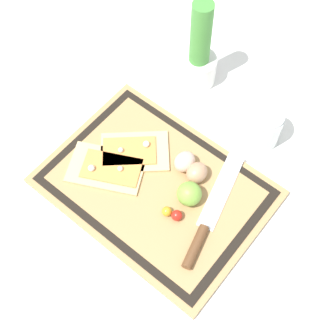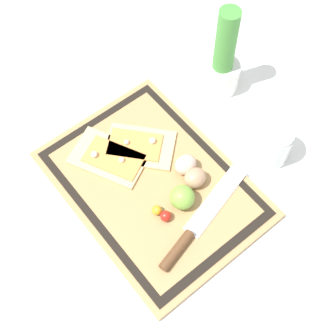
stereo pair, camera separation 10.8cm
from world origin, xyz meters
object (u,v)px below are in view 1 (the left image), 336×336
at_px(pizza_slice_near, 107,168).
at_px(egg_brown, 197,173).
at_px(knife, 204,227).
at_px(egg_pink, 185,162).
at_px(cherry_tomato_yellow, 167,211).
at_px(cherry_tomato_red, 177,215).
at_px(pizza_slice_far, 134,152).
at_px(sauce_jar, 264,128).
at_px(lime, 189,194).
at_px(herb_pot, 199,57).

bearing_deg(pizza_slice_near, egg_brown, 32.99).
distance_m(knife, egg_pink, 0.16).
bearing_deg(cherry_tomato_yellow, cherry_tomato_red, 13.87).
distance_m(pizza_slice_far, cherry_tomato_yellow, 0.18).
bearing_deg(knife, sauce_jar, 97.52).
relative_size(egg_pink, lime, 0.95).
height_order(pizza_slice_near, egg_brown, egg_brown).
xyz_separation_m(pizza_slice_far, egg_brown, (0.16, 0.04, 0.02)).
height_order(pizza_slice_far, herb_pot, herb_pot).
bearing_deg(pizza_slice_near, lime, 16.61).
relative_size(egg_brown, sauce_jar, 0.51).
distance_m(pizza_slice_far, sauce_jar, 0.32).
bearing_deg(knife, cherry_tomato_yellow, -164.40).
distance_m(egg_brown, herb_pot, 0.31).
distance_m(lime, herb_pot, 0.36).
xyz_separation_m(egg_brown, cherry_tomato_red, (0.03, -0.11, -0.01)).
bearing_deg(sauce_jar, pizza_slice_far, -131.67).
xyz_separation_m(egg_pink, sauce_jar, (0.09, 0.19, 0.01)).
distance_m(egg_pink, cherry_tomato_red, 0.13).
distance_m(knife, cherry_tomato_yellow, 0.09).
distance_m(pizza_slice_near, egg_pink, 0.18).
bearing_deg(egg_pink, pizza_slice_far, -158.25).
bearing_deg(lime, sauce_jar, 82.69).
bearing_deg(pizza_slice_near, knife, 5.23).
relative_size(egg_pink, cherry_tomato_red, 2.14).
bearing_deg(pizza_slice_far, egg_pink, 21.75).
distance_m(cherry_tomato_yellow, herb_pot, 0.41).
distance_m(pizza_slice_near, egg_brown, 0.21).
bearing_deg(cherry_tomato_yellow, pizza_slice_near, -179.94).
bearing_deg(egg_brown, herb_pot, 126.70).
relative_size(knife, herb_pot, 1.18).
relative_size(pizza_slice_far, egg_brown, 3.62).
distance_m(egg_brown, sauce_jar, 0.20).
bearing_deg(egg_brown, sauce_jar, 74.78).
height_order(pizza_slice_near, cherry_tomato_red, cherry_tomato_red).
relative_size(egg_pink, herb_pot, 0.21).
bearing_deg(herb_pot, sauce_jar, -12.03).
distance_m(cherry_tomato_yellow, sauce_jar, 0.31).
distance_m(pizza_slice_near, herb_pot, 0.36).
height_order(lime, herb_pot, herb_pot).
xyz_separation_m(pizza_slice_far, egg_pink, (0.12, 0.05, 0.02)).
distance_m(pizza_slice_far, herb_pot, 0.29).
bearing_deg(pizza_slice_near, herb_pot, 91.10).
bearing_deg(sauce_jar, cherry_tomato_red, -94.80).
xyz_separation_m(egg_brown, cherry_tomato_yellow, (0.00, -0.11, -0.01)).
bearing_deg(sauce_jar, cherry_tomato_yellow, -99.03).
distance_m(pizza_slice_far, lime, 0.18).
xyz_separation_m(pizza_slice_near, cherry_tomato_yellow, (0.18, 0.00, 0.01)).
bearing_deg(egg_pink, herb_pot, 120.87).
distance_m(pizza_slice_far, egg_pink, 0.13).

